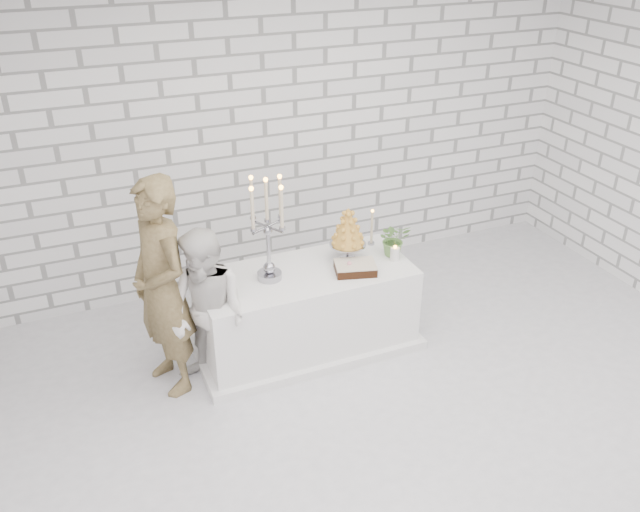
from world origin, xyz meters
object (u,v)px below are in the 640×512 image
(bride, at_px, (208,315))
(croquembouche, at_px, (348,234))
(cake_table, at_px, (306,310))
(candelabra, at_px, (268,230))
(groom, at_px, (162,288))

(bride, height_order, croquembouche, bride)
(croquembouche, bearing_deg, bride, -167.00)
(croquembouche, bearing_deg, cake_table, -170.94)
(bride, bearing_deg, candelabra, 77.55)
(cake_table, bearing_deg, bride, -165.21)
(cake_table, relative_size, candelabra, 2.04)
(cake_table, bearing_deg, candelabra, 176.97)
(groom, distance_m, bride, 0.40)
(groom, bearing_deg, cake_table, 74.89)
(groom, bearing_deg, candelabra, 76.68)
(cake_table, distance_m, croquembouche, 0.75)
(groom, distance_m, croquembouche, 1.61)
(candelabra, bearing_deg, cake_table, -3.03)
(cake_table, xyz_separation_m, bride, (-0.89, -0.24, 0.32))
(cake_table, relative_size, groom, 1.01)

